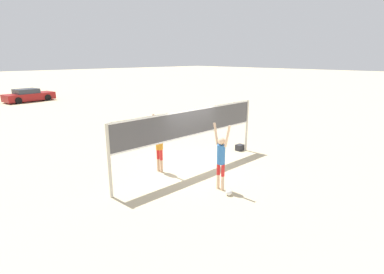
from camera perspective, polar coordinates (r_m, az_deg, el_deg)
ground_plane at (r=12.19m, az=0.00°, el=-6.12°), size 200.00×200.00×0.00m
volleyball_net at (r=11.67m, az=0.00°, el=1.97°), size 7.32×0.10×2.45m
player_spiker at (r=10.02m, az=5.55°, el=-3.54°), size 0.28×0.73×2.30m
player_blocker at (r=11.62m, az=-6.26°, el=-1.00°), size 0.28×0.72×2.27m
volleyball at (r=10.03m, az=7.03°, el=-10.41°), size 0.22×0.22×0.22m
gear_bag at (r=14.69m, az=9.06°, el=-1.98°), size 0.37×0.29×0.29m
parked_car_near at (r=34.76m, az=-28.67°, el=6.93°), size 4.84×2.44×1.29m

